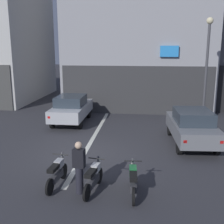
# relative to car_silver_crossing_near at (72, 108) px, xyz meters

# --- Properties ---
(ground_plane) EXTENTS (120.00, 120.00, 0.00)m
(ground_plane) POSITION_rel_car_silver_crossing_near_xyz_m (1.78, -4.93, -0.89)
(ground_plane) COLOR #333338
(lane_centre_line) EXTENTS (0.20, 18.00, 0.01)m
(lane_centre_line) POSITION_rel_car_silver_crossing_near_xyz_m (1.78, 1.07, -0.88)
(lane_centre_line) COLOR silver
(lane_centre_line) RESTS_ON ground
(car_silver_crossing_near) EXTENTS (1.77, 4.11, 1.64)m
(car_silver_crossing_near) POSITION_rel_car_silver_crossing_near_xyz_m (0.00, 0.00, 0.00)
(car_silver_crossing_near) COLOR black
(car_silver_crossing_near) RESTS_ON ground
(car_grey_parked_kerbside) EXTENTS (2.04, 4.21, 1.64)m
(car_grey_parked_kerbside) POSITION_rel_car_silver_crossing_near_xyz_m (6.46, -3.07, 0.00)
(car_grey_parked_kerbside) COLOR black
(car_grey_parked_kerbside) RESTS_ON ground
(car_blue_down_street) EXTENTS (1.99, 4.19, 1.64)m
(car_blue_down_street) POSITION_rel_car_silver_crossing_near_xyz_m (2.64, 5.13, 0.00)
(car_blue_down_street) COLOR black
(car_blue_down_street) RESTS_ON ground
(street_lamp) EXTENTS (0.36, 0.36, 5.92)m
(street_lamp) POSITION_rel_car_silver_crossing_near_xyz_m (7.55, -0.02, 2.78)
(street_lamp) COLOR #47474C
(street_lamp) RESTS_ON ground
(motorcycle_silver_row_leftmost) EXTENTS (0.55, 1.67, 0.98)m
(motorcycle_silver_row_leftmost) POSITION_rel_car_silver_crossing_near_xyz_m (1.52, -7.69, -0.43)
(motorcycle_silver_row_leftmost) COLOR black
(motorcycle_silver_row_leftmost) RESTS_ON ground
(motorcycle_white_row_left_mid) EXTENTS (0.55, 1.66, 0.98)m
(motorcycle_white_row_left_mid) POSITION_rel_car_silver_crossing_near_xyz_m (2.75, -7.90, -0.43)
(motorcycle_white_row_left_mid) COLOR black
(motorcycle_white_row_left_mid) RESTS_ON ground
(motorcycle_green_row_centre) EXTENTS (0.55, 1.67, 0.98)m
(motorcycle_green_row_centre) POSITION_rel_car_silver_crossing_near_xyz_m (3.98, -7.95, -0.43)
(motorcycle_green_row_centre) COLOR black
(motorcycle_green_row_centre) RESTS_ON ground
(person_by_motorcycles) EXTENTS (0.39, 0.27, 1.67)m
(person_by_motorcycles) POSITION_rel_car_silver_crossing_near_xyz_m (2.35, -8.06, -0.03)
(person_by_motorcycles) COLOR #23232D
(person_by_motorcycles) RESTS_ON ground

